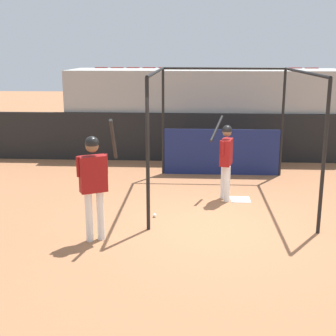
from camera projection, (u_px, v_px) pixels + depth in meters
ground_plane at (210, 227)px, 9.05m from camera, size 60.00×60.00×0.00m
outfield_wall at (205, 137)px, 14.24m from camera, size 24.00×0.12×1.47m
bleacher_section at (205, 111)px, 15.30m from camera, size 8.70×2.40×2.75m
batting_cage at (224, 133)px, 11.72m from camera, size 3.25×4.24×2.89m
home_plate at (240, 200)px, 10.67m from camera, size 0.44×0.44×0.02m
player_batter at (226, 155)px, 10.44m from camera, size 0.54×0.94×1.85m
player_waiting at (94, 177)px, 8.14m from camera, size 0.67×0.66×2.21m
baseball at (155, 215)px, 9.57m from camera, size 0.07×0.07×0.07m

